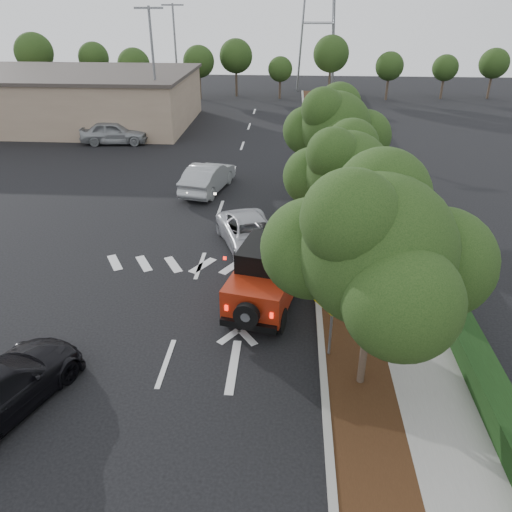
{
  "coord_description": "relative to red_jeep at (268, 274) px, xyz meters",
  "views": [
    {
      "loc": [
        3.45,
        -11.33,
        9.61
      ],
      "look_at": [
        2.45,
        3.0,
        2.09
      ],
      "focal_mm": 35.0,
      "sensor_mm": 36.0,
      "label": 1
    }
  ],
  "objects": [
    {
      "name": "parked_suv",
      "position": [
        -12.11,
        20.47,
        -0.31
      ],
      "size": [
        4.95,
        2.35,
        1.63
      ],
      "primitive_type": "imported",
      "rotation": [
        0.0,
        0.0,
        1.66
      ],
      "color": "#919598",
      "rests_on": "ground"
    },
    {
      "name": "light_pole_a",
      "position": [
        -9.32,
        22.5,
        -1.13
      ],
      "size": [
        2.0,
        0.22,
        9.0
      ],
      "primitive_type": null,
      "color": "slate",
      "rests_on": "ground"
    },
    {
      "name": "sidewalk",
      "position": [
        4.68,
        8.5,
        -1.07
      ],
      "size": [
        2.0,
        70.0,
        0.12
      ],
      "primitive_type": "cube",
      "color": "gray",
      "rests_on": "ground"
    },
    {
      "name": "red_jeep",
      "position": [
        0.0,
        0.0,
        0.0
      ],
      "size": [
        2.73,
        4.52,
        2.22
      ],
      "rotation": [
        0.0,
        0.0,
        -0.22
      ],
      "color": "black",
      "rests_on": "ground"
    },
    {
      "name": "light_pole_b",
      "position": [
        -10.32,
        34.5,
        -1.13
      ],
      "size": [
        2.0,
        0.22,
        9.0
      ],
      "primitive_type": null,
      "color": "slate",
      "rests_on": "ground"
    },
    {
      "name": "street_tree_far",
      "position": [
        2.78,
        9.5,
        -1.13
      ],
      "size": [
        3.4,
        3.4,
        5.62
      ],
      "primitive_type": null,
      "color": "#183210",
      "rests_on": "ground"
    },
    {
      "name": "silver_suv_ahead",
      "position": [
        -0.89,
        4.19,
        -0.47
      ],
      "size": [
        3.73,
        5.2,
        1.31
      ],
      "primitive_type": "imported",
      "rotation": [
        0.0,
        0.0,
        0.37
      ],
      "color": "#B2B3BA",
      "rests_on": "ground"
    },
    {
      "name": "curb",
      "position": [
        1.78,
        8.5,
        -1.05
      ],
      "size": [
        0.2,
        70.0,
        0.15
      ],
      "primitive_type": "cube",
      "color": "#9E9B93",
      "rests_on": "ground"
    },
    {
      "name": "hedge",
      "position": [
        6.08,
        8.5,
        -0.73
      ],
      "size": [
        0.8,
        70.0,
        0.8
      ],
      "primitive_type": "cube",
      "color": "black",
      "rests_on": "ground"
    },
    {
      "name": "silver_sedan_oncoming",
      "position": [
        -3.82,
        11.11,
        -0.35
      ],
      "size": [
        2.6,
        4.93,
        1.55
      ],
      "primitive_type": "imported",
      "rotation": [
        0.0,
        0.0,
        2.93
      ],
      "color": "#96999D",
      "rests_on": "ground"
    },
    {
      "name": "ground",
      "position": [
        -2.82,
        -3.5,
        -1.13
      ],
      "size": [
        120.0,
        120.0,
        0.0
      ],
      "primitive_type": "plane",
      "color": "black",
      "rests_on": "ground"
    },
    {
      "name": "transmission_tower",
      "position": [
        3.18,
        44.5,
        -1.13
      ],
      "size": [
        7.0,
        4.0,
        28.0
      ],
      "primitive_type": null,
      "color": "slate",
      "rests_on": "ground"
    },
    {
      "name": "planting_strip",
      "position": [
        2.78,
        8.5,
        -1.07
      ],
      "size": [
        1.8,
        70.0,
        0.12
      ],
      "primitive_type": "cube",
      "color": "black",
      "rests_on": "ground"
    },
    {
      "name": "street_tree_near",
      "position": [
        2.78,
        -4.0,
        -1.13
      ],
      "size": [
        3.8,
        3.8,
        5.92
      ],
      "primitive_type": null,
      "color": "#183210",
      "rests_on": "ground"
    },
    {
      "name": "street_tree_mid",
      "position": [
        2.78,
        3.0,
        -1.13
      ],
      "size": [
        3.2,
        3.2,
        5.32
      ],
      "primitive_type": null,
      "color": "#183210",
      "rests_on": "ground"
    },
    {
      "name": "terracotta_planter",
      "position": [
        5.41,
        -0.48,
        -0.37
      ],
      "size": [
        0.65,
        0.65,
        1.13
      ],
      "rotation": [
        0.0,
        0.0,
        0.11
      ],
      "color": "brown",
      "rests_on": "ground"
    },
    {
      "name": "commercial_building",
      "position": [
        -18.82,
        26.5,
        0.87
      ],
      "size": [
        22.0,
        12.0,
        4.0
      ],
      "primitive_type": "cube",
      "color": "gray",
      "rests_on": "ground"
    },
    {
      "name": "speed_hump_sign",
      "position": [
        1.98,
        -2.9,
        0.65
      ],
      "size": [
        1.2,
        0.14,
        2.56
      ],
      "rotation": [
        0.0,
        0.0,
        0.08
      ],
      "color": "slate",
      "rests_on": "ground"
    }
  ]
}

